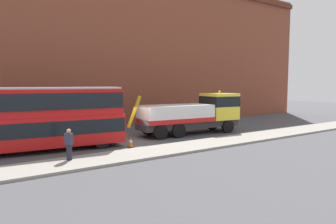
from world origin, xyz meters
TOP-DOWN VIEW (x-y plane):
  - ground_plane at (0.00, 0.00)m, footprint 120.00×120.00m
  - near_kerb at (0.00, -4.20)m, footprint 60.00×2.80m
  - building_facade at (0.00, 8.14)m, footprint 60.00×1.50m
  - recovery_tow_truck at (6.08, 0.19)m, footprint 10.23×3.48m
  - double_decker_bus at (-6.59, 0.24)m, footprint 11.19×3.59m
  - pedestrian_onlooker at (-5.66, -3.63)m, footprint 0.44×0.48m
  - traffic_cone_near_bus at (-1.05, -1.88)m, footprint 0.36×0.36m

SIDE VIEW (x-z plane):
  - ground_plane at x=0.00m, z-range 0.00..0.00m
  - near_kerb at x=0.00m, z-range 0.00..0.15m
  - traffic_cone_near_bus at x=-1.05m, z-range -0.02..0.70m
  - pedestrian_onlooker at x=-5.66m, z-range 0.13..1.84m
  - recovery_tow_truck at x=6.08m, z-range -0.08..3.59m
  - double_decker_bus at x=-6.59m, z-range 0.20..4.26m
  - building_facade at x=0.00m, z-range 0.07..16.07m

